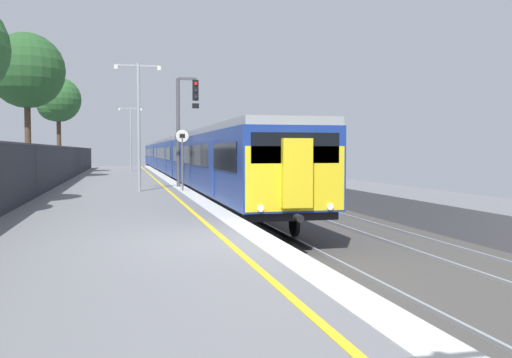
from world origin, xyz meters
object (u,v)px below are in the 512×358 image
at_px(speed_limit_sign, 182,152).
at_px(background_tree_left, 57,101).
at_px(platform_lamp_far, 131,133).
at_px(platform_lamp_mid, 139,116).
at_px(signal_gantry, 184,119).
at_px(commuter_train_at_platform, 178,157).
at_px(background_tree_centre, 25,72).

relative_size(speed_limit_sign, background_tree_left, 0.35).
height_order(speed_limit_sign, platform_lamp_far, platform_lamp_far).
distance_m(platform_lamp_far, background_tree_left, 6.46).
bearing_deg(platform_lamp_mid, platform_lamp_far, 90.00).
bearing_deg(platform_lamp_far, background_tree_left, -163.10).
distance_m(signal_gantry, platform_lamp_far, 21.70).
bearing_deg(signal_gantry, background_tree_left, 111.76).
xyz_separation_m(commuter_train_at_platform, platform_lamp_far, (-3.69, 3.45, 1.96)).
distance_m(signal_gantry, platform_lamp_mid, 3.47).
distance_m(commuter_train_at_platform, platform_lamp_mid, 21.23).
bearing_deg(commuter_train_at_platform, signal_gantry, -94.68).
height_order(commuter_train_at_platform, signal_gantry, signal_gantry).
bearing_deg(speed_limit_sign, background_tree_left, 108.44).
bearing_deg(signal_gantry, background_tree_centre, 130.59).
bearing_deg(background_tree_centre, platform_lamp_far, 60.28).
height_order(commuter_train_at_platform, platform_lamp_far, platform_lamp_far).
bearing_deg(background_tree_centre, background_tree_left, 85.29).
xyz_separation_m(commuter_train_at_platform, platform_lamp_mid, (-3.69, -20.81, 1.98)).
height_order(commuter_train_at_platform, background_tree_left, background_tree_left).
bearing_deg(background_tree_left, platform_lamp_mid, -75.76).
bearing_deg(commuter_train_at_platform, background_tree_centre, -142.05).
height_order(signal_gantry, speed_limit_sign, signal_gantry).
relative_size(speed_limit_sign, platform_lamp_mid, 0.49).
bearing_deg(platform_lamp_far, speed_limit_sign, -85.68).
relative_size(signal_gantry, platform_lamp_far, 0.97).
bearing_deg(commuter_train_at_platform, background_tree_left, 169.67).
distance_m(speed_limit_sign, background_tree_centre, 16.23).
height_order(speed_limit_sign, platform_lamp_mid, platform_lamp_mid).
bearing_deg(platform_lamp_mid, background_tree_left, 104.24).
height_order(commuter_train_at_platform, platform_lamp_mid, platform_lamp_mid).
relative_size(signal_gantry, platform_lamp_mid, 0.97).
distance_m(signal_gantry, background_tree_left, 21.51).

